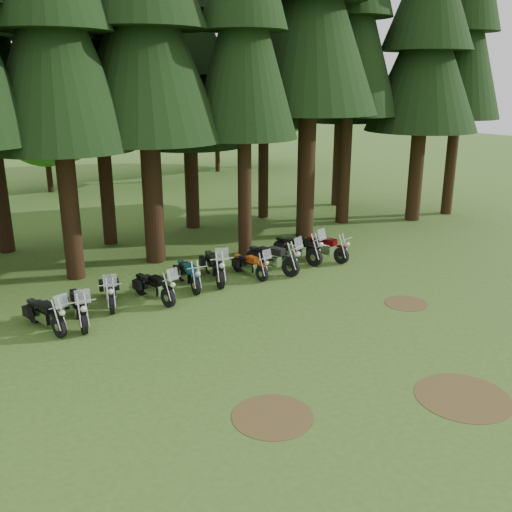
% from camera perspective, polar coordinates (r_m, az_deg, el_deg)
% --- Properties ---
extents(ground, '(120.00, 120.00, 0.00)m').
position_cam_1_polar(ground, '(15.86, 5.78, -8.95)').
color(ground, '#375920').
rests_on(ground, ground).
extents(pine_front_9, '(5.44, 5.44, 15.89)m').
position_cam_1_polar(pine_front_9, '(29.95, 16.86, 21.50)').
color(pine_front_9, '#311E10').
rests_on(pine_front_9, ground).
extents(pine_front_10, '(4.25, 4.25, 17.69)m').
position_cam_1_polar(pine_front_10, '(32.02, 20.38, 22.83)').
color(pine_front_10, '#311E10').
rests_on(pine_front_10, ground).
extents(pine_back_3, '(4.35, 4.35, 16.20)m').
position_cam_1_polar(pine_back_3, '(25.28, -16.06, 22.88)').
color(pine_back_3, '#311E10').
rests_on(pine_back_3, ground).
extents(pine_back_4, '(4.94, 4.94, 13.78)m').
position_cam_1_polar(pine_back_4, '(27.37, -6.90, 19.87)').
color(pine_back_4, '#311E10').
rests_on(pine_back_4, ground).
extents(pine_back_5, '(3.94, 3.94, 16.33)m').
position_cam_1_polar(pine_back_5, '(29.40, 0.80, 22.79)').
color(pine_back_5, '#311E10').
rests_on(pine_back_5, ground).
extents(pine_back_6, '(4.59, 4.59, 16.58)m').
position_cam_1_polar(pine_back_6, '(32.83, 8.83, 22.30)').
color(pine_back_6, '#311E10').
rests_on(pine_back_6, ground).
extents(decid_4, '(5.93, 5.76, 7.41)m').
position_cam_1_polar(decid_4, '(38.51, -20.01, 12.45)').
color(decid_4, '#311E10').
rests_on(decid_4, ground).
extents(decid_5, '(8.45, 8.21, 10.56)m').
position_cam_1_polar(decid_5, '(40.35, -10.57, 16.01)').
color(decid_5, '#311E10').
rests_on(decid_5, ground).
extents(decid_6, '(7.06, 6.86, 8.82)m').
position_cam_1_polar(decid_6, '(44.78, -3.48, 15.06)').
color(decid_6, '#311E10').
rests_on(decid_6, ground).
extents(decid_7, '(8.44, 8.20, 10.55)m').
position_cam_1_polar(decid_7, '(47.30, 1.49, 16.44)').
color(decid_7, '#311E10').
rests_on(decid_7, ground).
extents(dirt_patch_0, '(1.80, 1.80, 0.01)m').
position_cam_1_polar(dirt_patch_0, '(12.83, 1.69, -15.73)').
color(dirt_patch_0, '#4C3D1E').
rests_on(dirt_patch_0, ground).
extents(dirt_patch_1, '(1.40, 1.40, 0.01)m').
position_cam_1_polar(dirt_patch_1, '(19.23, 14.78, -4.59)').
color(dirt_patch_1, '#4C3D1E').
rests_on(dirt_patch_1, ground).
extents(dirt_patch_2, '(2.20, 2.20, 0.01)m').
position_cam_1_polar(dirt_patch_2, '(14.30, 20.01, -13.11)').
color(dirt_patch_2, '#4C3D1E').
rests_on(dirt_patch_2, ground).
extents(motorcycle_0, '(0.67, 2.16, 1.36)m').
position_cam_1_polar(motorcycle_0, '(17.65, -20.30, -5.57)').
color(motorcycle_0, black).
rests_on(motorcycle_0, ground).
extents(motorcycle_1, '(0.72, 2.30, 1.45)m').
position_cam_1_polar(motorcycle_1, '(17.75, -17.32, -5.02)').
color(motorcycle_1, black).
rests_on(motorcycle_1, ground).
extents(motorcycle_2, '(1.01, 2.15, 1.38)m').
position_cam_1_polar(motorcycle_2, '(18.91, -14.40, -3.44)').
color(motorcycle_2, black).
rests_on(motorcycle_2, ground).
extents(motorcycle_3, '(0.60, 2.18, 1.37)m').
position_cam_1_polar(motorcycle_3, '(18.93, -10.13, -3.15)').
color(motorcycle_3, black).
rests_on(motorcycle_3, ground).
extents(motorcycle_4, '(0.57, 2.14, 0.88)m').
position_cam_1_polar(motorcycle_4, '(19.98, -6.78, -1.91)').
color(motorcycle_4, black).
rests_on(motorcycle_4, ground).
extents(motorcycle_5, '(1.09, 2.43, 1.56)m').
position_cam_1_polar(motorcycle_5, '(20.52, -4.19, -1.09)').
color(motorcycle_5, black).
rests_on(motorcycle_5, ground).
extents(motorcycle_6, '(0.42, 2.00, 1.25)m').
position_cam_1_polar(motorcycle_6, '(20.92, -0.60, -0.97)').
color(motorcycle_6, black).
rests_on(motorcycle_6, ground).
extents(motorcycle_7, '(0.92, 2.46, 1.56)m').
position_cam_1_polar(motorcycle_7, '(21.39, 1.67, -0.29)').
color(motorcycle_7, black).
rests_on(motorcycle_7, ground).
extents(motorcycle_8, '(0.77, 2.46, 1.54)m').
position_cam_1_polar(motorcycle_8, '(22.67, 4.17, 0.70)').
color(motorcycle_8, black).
rests_on(motorcycle_8, ground).
extents(motorcycle_9, '(0.47, 2.21, 0.90)m').
position_cam_1_polar(motorcycle_9, '(23.07, 6.98, 0.76)').
color(motorcycle_9, black).
rests_on(motorcycle_9, ground).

